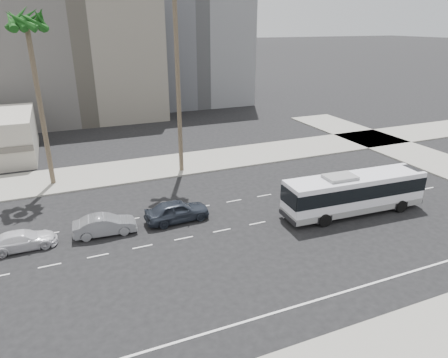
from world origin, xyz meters
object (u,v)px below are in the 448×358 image
car_a (177,211)px  car_b (105,225)px  city_bus (354,192)px  palm_mid (27,26)px  car_c (23,240)px

car_a → car_b: size_ratio=1.11×
city_bus → palm_mid: bearing=147.5°
car_b → car_a: bearing=-86.3°
city_bus → car_a: bearing=166.1°
car_b → palm_mid: (-3.40, 11.91, 13.53)m
car_b → palm_mid: palm_mid is taller
city_bus → palm_mid: size_ratio=0.76×
car_c → palm_mid: palm_mid is taller
car_c → car_b: bearing=-92.6°
car_b → palm_mid: size_ratio=0.28×
car_a → car_c: size_ratio=1.13×
city_bus → palm_mid: (-22.58, 16.03, 12.47)m
car_a → car_b: bearing=88.0°
city_bus → car_a: city_bus is taller
city_bus → palm_mid: 30.37m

